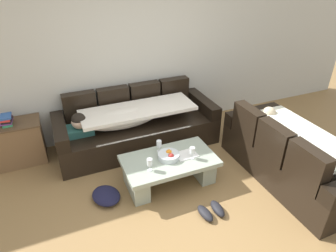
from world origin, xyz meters
name	(u,v)px	position (x,y,z in m)	size (l,w,h in m)	color
ground_plane	(198,208)	(0.00, 0.00, 0.00)	(14.00, 14.00, 0.00)	olive
back_wall	(137,52)	(0.00, 2.15, 1.35)	(9.00, 0.10, 2.70)	beige
couch_along_wall	(135,127)	(-0.26, 1.63, 0.33)	(2.45, 0.92, 0.88)	black
couch_near_window	(290,156)	(1.41, 0.06, 0.34)	(0.92, 1.95, 0.88)	black
coffee_table	(169,167)	(-0.13, 0.57, 0.24)	(1.20, 0.68, 0.38)	#97A593
fruit_bowl	(169,156)	(-0.13, 0.59, 0.42)	(0.28, 0.28, 0.10)	silver
wine_glass_near_left	(150,163)	(-0.44, 0.45, 0.50)	(0.07, 0.07, 0.17)	silver
wine_glass_near_right	(192,151)	(0.15, 0.47, 0.50)	(0.07, 0.07, 0.17)	silver
wine_glass_far_back	(159,144)	(-0.19, 0.78, 0.50)	(0.07, 0.07, 0.17)	silver
open_magazine	(186,155)	(0.11, 0.56, 0.39)	(0.28, 0.21, 0.01)	white
side_cabinet	(17,143)	(-1.95, 1.85, 0.32)	(0.72, 0.44, 0.64)	brown
book_stack_on_cabinet	(6,120)	(-2.00, 1.85, 0.71)	(0.18, 0.24, 0.14)	#338C59
pair_of_shoes	(211,211)	(0.10, -0.15, 0.04)	(0.31, 0.29, 0.09)	black
crumpled_garment	(106,196)	(-0.98, 0.57, 0.06)	(0.40, 0.32, 0.12)	#191933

